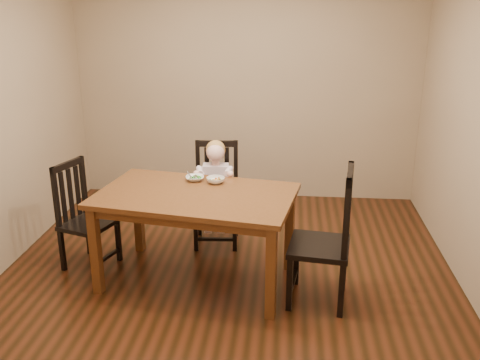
# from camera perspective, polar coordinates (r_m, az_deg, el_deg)

# --- Properties ---
(room) EXTENTS (4.01, 4.01, 2.71)m
(room) POSITION_cam_1_polar(r_m,az_deg,el_deg) (4.35, -1.43, 5.95)
(room) COLOR #441E0E
(room) RESTS_ON ground
(dining_table) EXTENTS (1.74, 1.21, 0.80)m
(dining_table) POSITION_cam_1_polar(r_m,az_deg,el_deg) (4.44, -4.74, -2.55)
(dining_table) COLOR #522F13
(dining_table) RESTS_ON room
(chair_child) EXTENTS (0.46, 0.44, 1.01)m
(chair_child) POSITION_cam_1_polar(r_m,az_deg,el_deg) (5.25, -2.53, -1.67)
(chair_child) COLOR black
(chair_child) RESTS_ON room
(chair_left) EXTENTS (0.51, 0.52, 0.97)m
(chair_left) POSITION_cam_1_polar(r_m,az_deg,el_deg) (4.98, -16.34, -3.84)
(chair_left) COLOR black
(chair_left) RESTS_ON room
(chair_right) EXTENTS (0.52, 0.54, 1.12)m
(chair_right) POSITION_cam_1_polar(r_m,az_deg,el_deg) (4.24, 9.26, -6.31)
(chair_right) COLOR black
(chair_right) RESTS_ON room
(toddler) EXTENTS (0.35, 0.43, 0.56)m
(toddler) POSITION_cam_1_polar(r_m,az_deg,el_deg) (5.15, -2.59, -0.36)
(toddler) COLOR silver
(toddler) RESTS_ON chair_child
(bowl_peas) EXTENTS (0.19, 0.19, 0.04)m
(bowl_peas) POSITION_cam_1_polar(r_m,az_deg,el_deg) (4.70, -4.84, 0.18)
(bowl_peas) COLOR white
(bowl_peas) RESTS_ON dining_table
(bowl_veg) EXTENTS (0.17, 0.17, 0.05)m
(bowl_veg) POSITION_cam_1_polar(r_m,az_deg,el_deg) (4.63, -2.61, -0.01)
(bowl_veg) COLOR white
(bowl_veg) RESTS_ON dining_table
(fork) EXTENTS (0.07, 0.11, 0.05)m
(fork) POSITION_cam_1_polar(r_m,az_deg,el_deg) (4.69, -5.39, 0.43)
(fork) COLOR silver
(fork) RESTS_ON bowl_peas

